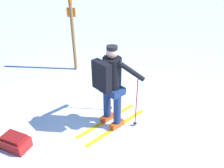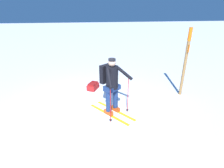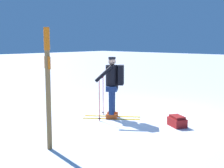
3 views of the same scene
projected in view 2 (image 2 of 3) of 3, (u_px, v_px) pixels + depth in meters
ground_plane at (90, 110)px, 5.50m from camera, size 80.00×80.00×0.00m
skier at (111, 83)px, 4.98m from camera, size 1.25×1.51×1.69m
dropped_backpack at (93, 86)px, 6.86m from camera, size 0.52×0.58×0.27m
trail_marker at (186, 58)px, 5.95m from camera, size 0.11×0.24×2.38m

